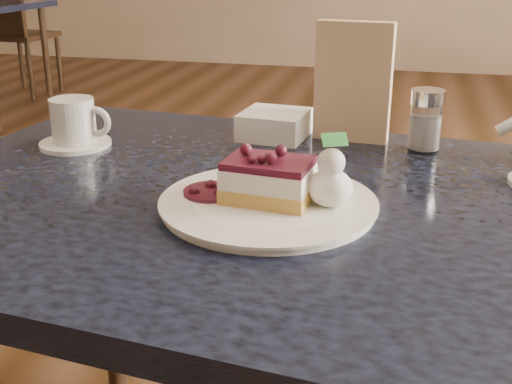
% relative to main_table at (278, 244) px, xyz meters
% --- Properties ---
extents(main_table, '(1.21, 0.88, 0.71)m').
position_rel_main_table_xyz_m(main_table, '(0.00, 0.00, 0.00)').
color(main_table, '#191F36').
rests_on(main_table, ground).
extents(dessert_plate, '(0.28, 0.28, 0.01)m').
position_rel_main_table_xyz_m(dessert_plate, '(-0.01, -0.05, 0.08)').
color(dessert_plate, white).
rests_on(dessert_plate, main_table).
extents(cheesecake_slice, '(0.12, 0.09, 0.06)m').
position_rel_main_table_xyz_m(cheesecake_slice, '(-0.01, -0.05, 0.11)').
color(cheesecake_slice, '#B58A41').
rests_on(cheesecake_slice, dessert_plate).
extents(whipped_cream, '(0.06, 0.06, 0.05)m').
position_rel_main_table_xyz_m(whipped_cream, '(0.08, -0.05, 0.11)').
color(whipped_cream, white).
rests_on(whipped_cream, dessert_plate).
extents(berry_sauce, '(0.08, 0.08, 0.01)m').
position_rel_main_table_xyz_m(berry_sauce, '(-0.09, -0.04, 0.09)').
color(berry_sauce, '#37091D').
rests_on(berry_sauce, dessert_plate).
extents(coffee_set, '(0.13, 0.12, 0.08)m').
position_rel_main_table_xyz_m(coffee_set, '(-0.39, 0.15, 0.11)').
color(coffee_set, white).
rests_on(coffee_set, main_table).
extents(menu_card, '(0.14, 0.04, 0.21)m').
position_rel_main_table_xyz_m(menu_card, '(0.07, 0.30, 0.18)').
color(menu_card, beige).
rests_on(menu_card, main_table).
extents(sugar_shaker, '(0.06, 0.06, 0.10)m').
position_rel_main_table_xyz_m(sugar_shaker, '(0.20, 0.27, 0.13)').
color(sugar_shaker, white).
rests_on(sugar_shaker, main_table).
extents(napkin_stack, '(0.13, 0.13, 0.05)m').
position_rel_main_table_xyz_m(napkin_stack, '(-0.07, 0.29, 0.10)').
color(napkin_stack, white).
rests_on(napkin_stack, main_table).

